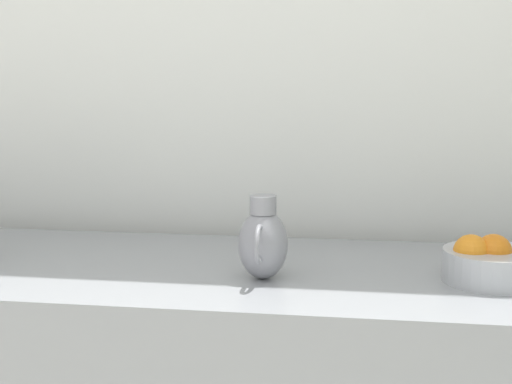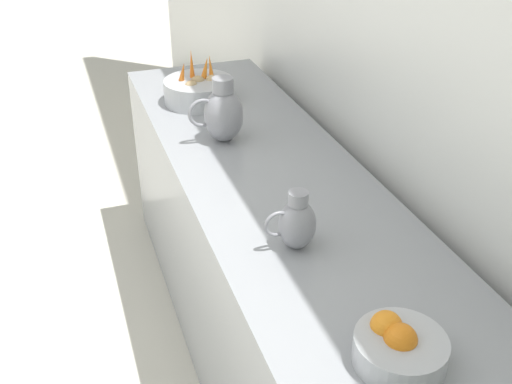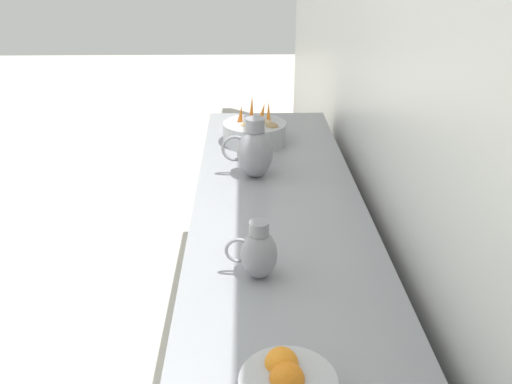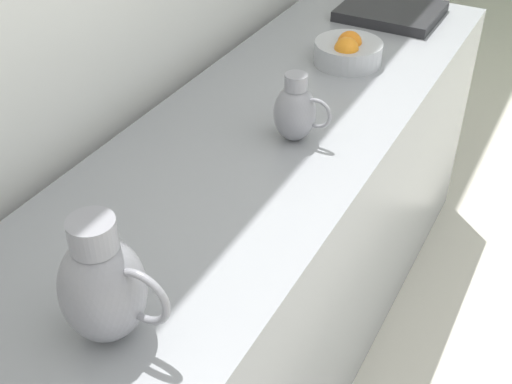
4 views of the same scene
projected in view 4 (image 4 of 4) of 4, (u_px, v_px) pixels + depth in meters
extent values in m
cube|color=gray|center=(219.00, 309.00, 1.83)|extent=(0.65, 2.81, 0.88)
cylinder|color=#ADAFB5|center=(348.00, 53.00, 2.06)|extent=(0.21, 0.21, 0.07)
sphere|color=orange|center=(350.00, 43.00, 2.04)|extent=(0.08, 0.08, 0.08)
sphere|color=orange|center=(346.00, 50.00, 2.00)|extent=(0.08, 0.08, 0.08)
ellipsoid|color=gray|center=(103.00, 289.00, 1.12)|extent=(0.15, 0.15, 0.21)
cylinder|color=gray|center=(93.00, 234.00, 1.05)|extent=(0.08, 0.08, 0.06)
torus|color=gray|center=(141.00, 297.00, 1.08)|extent=(0.11, 0.01, 0.11)
ellipsoid|color=gray|center=(295.00, 113.00, 1.67)|extent=(0.11, 0.11, 0.15)
cylinder|color=gray|center=(296.00, 82.00, 1.62)|extent=(0.06, 0.06, 0.04)
torus|color=gray|center=(316.00, 113.00, 1.64)|extent=(0.08, 0.01, 0.08)
cube|color=#232326|center=(391.00, 11.00, 2.38)|extent=(0.34, 0.30, 0.04)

